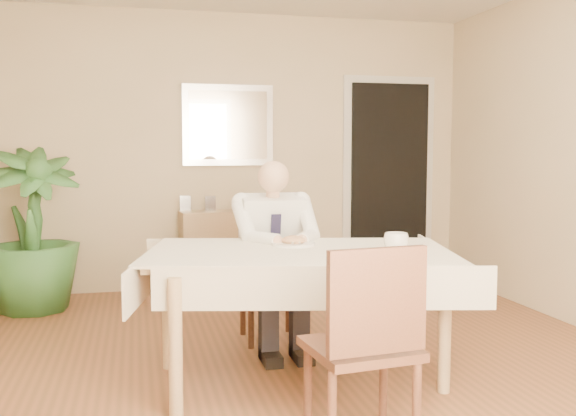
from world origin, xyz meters
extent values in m
plane|color=brown|center=(0.00, 0.00, 0.00)|extent=(5.00, 5.00, 0.00)
cube|color=beige|center=(0.00, 2.50, 1.30)|extent=(4.50, 0.02, 2.60)
cube|color=beige|center=(1.55, 2.48, 1.00)|extent=(0.96, 0.03, 2.10)
cube|color=black|center=(1.55, 2.45, 1.00)|extent=(0.80, 0.05, 1.95)
cube|color=silver|center=(-0.08, 2.48, 1.55)|extent=(0.86, 0.03, 0.76)
cube|color=white|center=(-0.08, 2.46, 1.55)|extent=(0.74, 0.02, 0.64)
cube|color=#A3845B|center=(-0.05, -0.12, 0.72)|extent=(1.76, 1.23, 0.04)
cube|color=beige|center=(-0.05, -0.12, 0.75)|extent=(1.88, 1.35, 0.01)
cube|color=beige|center=(-0.05, -0.62, 0.64)|extent=(1.66, 0.39, 0.22)
cube|color=beige|center=(-0.05, 0.38, 0.64)|extent=(1.66, 0.39, 0.22)
cube|color=beige|center=(-0.90, -0.12, 0.64)|extent=(0.23, 0.98, 0.22)
cube|color=beige|center=(0.80, -0.12, 0.64)|extent=(0.23, 0.98, 0.22)
cylinder|color=#A3845B|center=(-0.77, -0.49, 0.35)|extent=(0.07, 0.07, 0.70)
cylinder|color=#A3845B|center=(0.67, -0.49, 0.35)|extent=(0.07, 0.07, 0.70)
cylinder|color=#A3845B|center=(-0.77, 0.25, 0.35)|extent=(0.07, 0.07, 0.70)
cylinder|color=#A3845B|center=(0.67, 0.25, 0.35)|extent=(0.07, 0.07, 0.70)
cube|color=#422517|center=(-0.05, 0.68, 0.40)|extent=(0.42, 0.42, 0.04)
cube|color=#422517|center=(-0.05, 0.86, 0.63)|extent=(0.39, 0.07, 0.39)
cylinder|color=#422517|center=(-0.21, 0.52, 0.19)|extent=(0.04, 0.04, 0.38)
cylinder|color=#422517|center=(0.12, 0.52, 0.19)|extent=(0.04, 0.04, 0.38)
cylinder|color=#422517|center=(-0.21, 0.85, 0.19)|extent=(0.04, 0.04, 0.38)
cylinder|color=#422517|center=(0.12, 0.85, 0.19)|extent=(0.04, 0.04, 0.38)
cube|color=#422517|center=(0.01, -0.99, 0.45)|extent=(0.48, 0.48, 0.04)
cube|color=#422517|center=(0.01, -1.19, 0.71)|extent=(0.44, 0.09, 0.44)
cylinder|color=#422517|center=(0.19, -1.18, 0.21)|extent=(0.04, 0.04, 0.43)
cylinder|color=#422517|center=(-0.18, -0.80, 0.21)|extent=(0.04, 0.04, 0.43)
cylinder|color=#422517|center=(0.19, -0.80, 0.21)|extent=(0.04, 0.04, 0.43)
cube|color=white|center=(-0.05, 0.64, 0.75)|extent=(0.42, 0.31, 0.55)
cube|color=black|center=(-0.05, 0.52, 0.72)|extent=(0.07, 0.08, 0.36)
cylinder|color=tan|center=(-0.05, 0.60, 1.03)|extent=(0.09, 0.09, 0.08)
sphere|color=tan|center=(-0.05, 0.57, 1.14)|extent=(0.21, 0.21, 0.21)
cube|color=black|center=(-0.15, 0.44, 0.52)|extent=(0.13, 0.42, 0.13)
cube|color=black|center=(0.05, 0.44, 0.52)|extent=(0.13, 0.42, 0.13)
cube|color=black|center=(-0.15, 0.26, 0.23)|extent=(0.11, 0.12, 0.45)
cube|color=black|center=(0.05, 0.26, 0.23)|extent=(0.11, 0.12, 0.45)
cube|color=black|center=(-0.15, 0.20, 0.04)|extent=(0.11, 0.26, 0.07)
cube|color=black|center=(0.05, 0.20, 0.04)|extent=(0.11, 0.26, 0.07)
cylinder|color=white|center=(-0.03, 0.07, 0.76)|extent=(0.26, 0.26, 0.02)
ellipsoid|color=#9A6D47|center=(-0.03, 0.07, 0.78)|extent=(0.14, 0.14, 0.06)
cylinder|color=silver|center=(0.01, 0.01, 0.78)|extent=(0.01, 0.13, 0.01)
cylinder|color=silver|center=(-0.07, 0.01, 0.78)|extent=(0.01, 0.13, 0.01)
imported|color=white|center=(0.46, -0.30, 0.81)|extent=(0.18, 0.18, 0.11)
cube|color=#A3845B|center=(-0.08, 2.32, 0.38)|extent=(0.96, 0.39, 0.75)
cube|color=silver|center=(-0.49, 2.39, 0.82)|extent=(0.10, 0.02, 0.14)
cube|color=silver|center=(-0.27, 2.32, 0.82)|extent=(0.10, 0.02, 0.14)
cube|color=silver|center=(0.01, 2.37, 0.82)|extent=(0.10, 0.02, 0.14)
imported|color=#2D5E28|center=(-1.77, 1.94, 0.67)|extent=(0.99, 0.99, 1.35)
camera|label=1|loc=(-0.94, -3.59, 1.32)|focal=40.00mm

